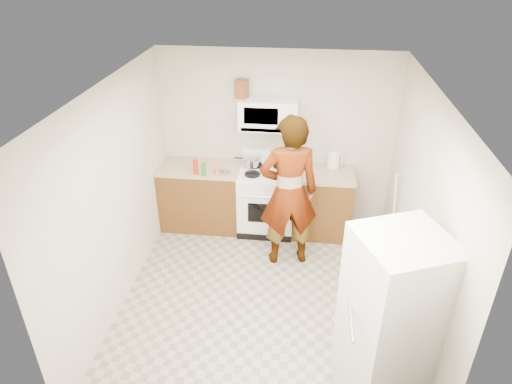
# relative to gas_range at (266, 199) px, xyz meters

# --- Properties ---
(floor) EXTENTS (3.60, 3.60, 0.00)m
(floor) POSITION_rel_gas_range_xyz_m (0.10, -1.48, -0.49)
(floor) COLOR gray
(floor) RESTS_ON ground
(back_wall) EXTENTS (3.20, 0.02, 2.50)m
(back_wall) POSITION_rel_gas_range_xyz_m (0.10, 0.31, 0.76)
(back_wall) COLOR beige
(back_wall) RESTS_ON floor
(right_wall) EXTENTS (0.02, 3.60, 2.50)m
(right_wall) POSITION_rel_gas_range_xyz_m (1.69, -1.48, 0.76)
(right_wall) COLOR beige
(right_wall) RESTS_ON floor
(cabinet_left) EXTENTS (1.12, 0.62, 0.90)m
(cabinet_left) POSITION_rel_gas_range_xyz_m (-0.94, 0.01, -0.04)
(cabinet_left) COLOR brown
(cabinet_left) RESTS_ON floor
(counter_left) EXTENTS (1.14, 0.64, 0.03)m
(counter_left) POSITION_rel_gas_range_xyz_m (-0.94, 0.01, 0.43)
(counter_left) COLOR tan
(counter_left) RESTS_ON cabinet_left
(cabinet_right) EXTENTS (0.80, 0.62, 0.90)m
(cabinet_right) POSITION_rel_gas_range_xyz_m (0.78, 0.01, -0.04)
(cabinet_right) COLOR brown
(cabinet_right) RESTS_ON floor
(counter_right) EXTENTS (0.82, 0.64, 0.03)m
(counter_right) POSITION_rel_gas_range_xyz_m (0.78, 0.01, 0.43)
(counter_right) COLOR tan
(counter_right) RESTS_ON cabinet_right
(gas_range) EXTENTS (0.76, 0.65, 1.13)m
(gas_range) POSITION_rel_gas_range_xyz_m (0.00, 0.00, 0.00)
(gas_range) COLOR white
(gas_range) RESTS_ON floor
(microwave) EXTENTS (0.76, 0.38, 0.40)m
(microwave) POSITION_rel_gas_range_xyz_m (0.00, 0.13, 1.21)
(microwave) COLOR white
(microwave) RESTS_ON back_wall
(person) EXTENTS (0.82, 0.63, 2.00)m
(person) POSITION_rel_gas_range_xyz_m (0.33, -0.70, 0.51)
(person) COLOR tan
(person) RESTS_ON floor
(fridge) EXTENTS (0.91, 0.91, 1.70)m
(fridge) POSITION_rel_gas_range_xyz_m (1.32, -2.57, 0.36)
(fridge) COLOR silver
(fridge) RESTS_ON floor
(kettle) EXTENTS (0.20, 0.20, 0.20)m
(kettle) POSITION_rel_gas_range_xyz_m (0.90, 0.22, 0.55)
(kettle) COLOR white
(kettle) RESTS_ON counter_right
(jug) EXTENTS (0.18, 0.18, 0.24)m
(jug) POSITION_rel_gas_range_xyz_m (-0.35, 0.13, 1.53)
(jug) COLOR brown
(jug) RESTS_ON microwave
(saucepan) EXTENTS (0.28, 0.28, 0.12)m
(saucepan) POSITION_rel_gas_range_xyz_m (-0.23, 0.11, 0.53)
(saucepan) COLOR silver
(saucepan) RESTS_ON gas_range
(tray) EXTENTS (0.28, 0.22, 0.05)m
(tray) POSITION_rel_gas_range_xyz_m (0.13, -0.10, 0.47)
(tray) COLOR white
(tray) RESTS_ON gas_range
(bottle_spray) EXTENTS (0.08, 0.08, 0.21)m
(bottle_spray) POSITION_rel_gas_range_xyz_m (-0.93, -0.22, 0.56)
(bottle_spray) COLOR red
(bottle_spray) RESTS_ON counter_left
(bottle_hot_sauce) EXTENTS (0.05, 0.05, 0.14)m
(bottle_hot_sauce) POSITION_rel_gas_range_xyz_m (-0.65, -0.19, 0.52)
(bottle_hot_sauce) COLOR orange
(bottle_hot_sauce) RESTS_ON counter_left
(bottle_green_cap) EXTENTS (0.06, 0.06, 0.18)m
(bottle_green_cap) POSITION_rel_gas_range_xyz_m (-0.82, -0.25, 0.54)
(bottle_green_cap) COLOR #167D17
(bottle_green_cap) RESTS_ON counter_left
(pot_lid) EXTENTS (0.28, 0.28, 0.01)m
(pot_lid) POSITION_rel_gas_range_xyz_m (-0.60, -0.13, 0.46)
(pot_lid) COLOR white
(pot_lid) RESTS_ON counter_left
(broom) EXTENTS (0.18, 0.24, 1.25)m
(broom) POSITION_rel_gas_range_xyz_m (1.67, -0.47, 0.15)
(broom) COLOR white
(broom) RESTS_ON floor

